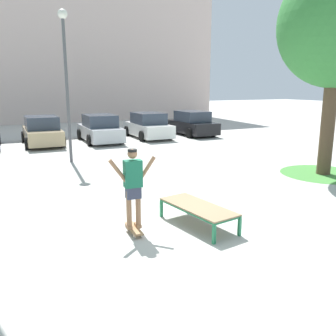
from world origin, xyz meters
name	(u,v)px	position (x,y,z in m)	size (l,w,h in m)	color
ground_plane	(198,224)	(0.00, 0.00, 0.00)	(120.00, 120.00, 0.00)	#B7B5AD
building_facade	(52,27)	(1.36, 26.76, 7.90)	(29.22, 4.00, 15.79)	beige
skate_box	(198,208)	(-0.04, -0.07, 0.41)	(1.05, 1.99, 0.46)	#237A4C
skateboard	(134,229)	(-1.44, 0.19, 0.08)	(0.26, 0.81, 0.09)	#9E754C
skater	(133,183)	(-1.44, 0.19, 1.07)	(1.00, 0.30, 1.69)	#8E6647
grass_patch_near_right	(323,174)	(6.39, 2.15, 0.00)	(2.92, 2.92, 0.01)	#47893D
car_tan	(42,132)	(-1.63, 13.30, 0.69)	(1.98, 4.23, 1.50)	tan
car_silver	(100,129)	(1.38, 12.99, 0.69)	(2.00, 4.24, 1.50)	#B7BABF
car_white	(148,126)	(4.38, 13.27, 0.69)	(1.96, 4.22, 1.50)	silver
car_black	(191,124)	(7.39, 13.33, 0.69)	(1.94, 4.21, 1.50)	black
light_post	(66,65)	(-1.17, 8.11, 3.83)	(0.36, 0.36, 5.83)	#4C4C51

